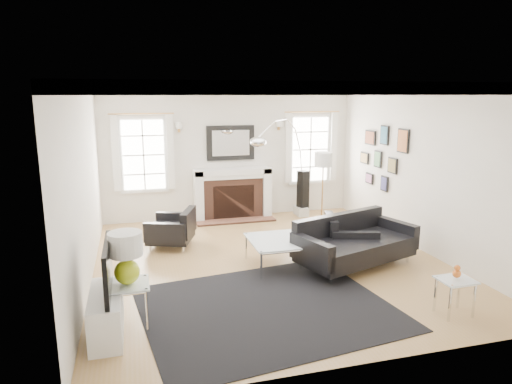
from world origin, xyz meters
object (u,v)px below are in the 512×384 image
object	(u,v)px
coffee_table	(281,241)
arc_floor_lamp	(282,166)
armchair_left	(174,230)
armchair_right	(347,238)
fireplace	(233,194)
gourd_lamp	(126,255)
sofa	(353,244)

from	to	relation	value
coffee_table	arc_floor_lamp	world-z (taller)	arc_floor_lamp
armchair_left	armchair_right	xyz separation A→B (m)	(2.76, -1.30, 0.01)
armchair_left	coffee_table	distance (m)	2.10
fireplace	armchair_left	size ratio (longest dim) A/B	1.64
armchair_left	armchair_right	bearing A→B (deg)	-25.19
armchair_right	arc_floor_lamp	xyz separation A→B (m)	(-0.45, 2.17, 0.91)
armchair_right	gourd_lamp	distance (m)	3.86
coffee_table	arc_floor_lamp	distance (m)	2.55
arc_floor_lamp	sofa	bearing A→B (deg)	-81.74
fireplace	armchair_right	size ratio (longest dim) A/B	1.63
coffee_table	arc_floor_lamp	bearing A→B (deg)	71.71
fireplace	arc_floor_lamp	bearing A→B (deg)	-38.99
armchair_left	armchair_right	distance (m)	3.05
fireplace	armchair_left	xyz separation A→B (m)	(-1.43, -1.59, -0.23)
armchair_left	arc_floor_lamp	xyz separation A→B (m)	(2.31, 0.88, 0.92)
coffee_table	armchair_left	bearing A→B (deg)	137.83
sofa	armchair_right	bearing A→B (deg)	76.86
fireplace	gourd_lamp	distance (m)	4.89
sofa	arc_floor_lamp	xyz separation A→B (m)	(-0.37, 2.52, 0.89)
sofa	gourd_lamp	bearing A→B (deg)	-162.11
armchair_right	gourd_lamp	xyz separation A→B (m)	(-3.53, -1.46, 0.56)
fireplace	coffee_table	distance (m)	3.00
fireplace	arc_floor_lamp	size ratio (longest dim) A/B	0.74
sofa	arc_floor_lamp	bearing A→B (deg)	98.26
gourd_lamp	arc_floor_lamp	xyz separation A→B (m)	(3.08, 3.64, 0.35)
armchair_left	coffee_table	size ratio (longest dim) A/B	1.04
gourd_lamp	arc_floor_lamp	size ratio (longest dim) A/B	0.27
sofa	armchair_right	world-z (taller)	sofa
fireplace	coffee_table	bearing A→B (deg)	-87.61
fireplace	armchair_left	world-z (taller)	fireplace
fireplace	sofa	xyz separation A→B (m)	(1.25, -3.24, -0.19)
coffee_table	gourd_lamp	bearing A→B (deg)	-149.87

